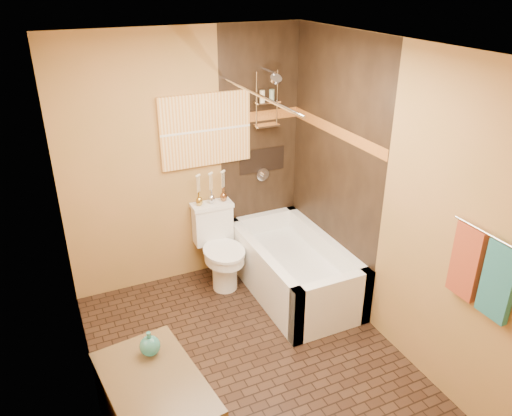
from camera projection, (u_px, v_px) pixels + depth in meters
floor at (251, 361)px, 4.13m from camera, size 3.00×3.00×0.00m
wall_left at (76, 265)px, 3.13m from camera, size 0.02×3.00×2.50m
wall_right at (385, 199)px, 4.04m from camera, size 0.02×3.00×2.50m
wall_back at (187, 162)px, 4.82m from camera, size 2.40×0.02×2.50m
wall_front at (379, 362)px, 2.36m from camera, size 2.40×0.02×2.50m
ceiling at (249, 47)px, 3.05m from camera, size 3.00×3.00×0.00m
alcove_tile_back at (260, 151)px, 5.10m from camera, size 0.85×0.01×2.50m
alcove_tile_right at (333, 169)px, 4.65m from camera, size 0.01×1.50×2.50m
mosaic_band_back at (260, 116)px, 4.93m from camera, size 0.85×0.01×0.10m
mosaic_band_right at (335, 130)px, 4.49m from camera, size 0.01×1.50×0.10m
alcove_niche at (262, 160)px, 5.15m from camera, size 0.50×0.01×0.25m
shower_fixtures at (267, 114)px, 4.84m from camera, size 0.24×0.33×1.16m
curtain_rod at (257, 94)px, 4.02m from camera, size 0.03×1.55×0.03m
towel_bar at (489, 235)px, 3.07m from camera, size 0.02×0.55×0.02m
towel_teal at (498, 282)px, 3.09m from camera, size 0.05×0.22×0.52m
towel_rust at (466, 262)px, 3.30m from camera, size 0.05×0.22×0.52m
sunset_painting at (206, 130)px, 4.74m from camera, size 0.90×0.04×0.70m
vanity_mirror at (87, 286)px, 2.49m from camera, size 0.01×1.00×0.90m
bathtub at (293, 272)px, 4.95m from camera, size 0.80×1.50×0.55m
toilet at (220, 247)px, 5.01m from camera, size 0.42×0.61×0.81m
teal_bottle at (150, 344)px, 3.08m from camera, size 0.14×0.14×0.21m
bud_vases at (211, 187)px, 4.91m from camera, size 0.33×0.07×0.32m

